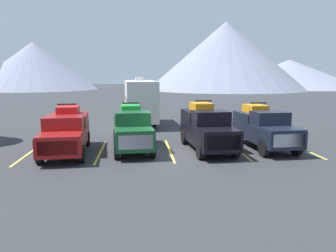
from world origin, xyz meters
TOP-DOWN VIEW (x-y plane):
  - ground_plane at (0.00, 0.00)m, footprint 240.00×240.00m
  - pickup_truck_a at (-5.51, 0.91)m, footprint 2.53×5.88m
  - pickup_truck_b at (-2.04, 1.30)m, footprint 2.38×5.35m
  - pickup_truck_c at (2.06, 0.99)m, footprint 2.42×5.51m
  - pickup_truck_d at (5.35, 1.14)m, footprint 2.41×5.37m
  - lot_stripe_a at (-7.49, 0.94)m, footprint 0.12×5.50m
  - lot_stripe_b at (-3.74, 0.94)m, footprint 0.12×5.50m
  - lot_stripe_c at (0.00, 0.94)m, footprint 0.12×5.50m
  - lot_stripe_d at (3.74, 0.94)m, footprint 0.12×5.50m
  - lot_stripe_e at (7.49, 0.94)m, footprint 0.12×5.50m
  - camper_trailer_a at (-1.53, 10.12)m, footprint 2.73×7.81m
  - mountain_ridge at (2.13, 74.23)m, footprint 123.04×50.13m

SIDE VIEW (x-z plane):
  - ground_plane at x=0.00m, z-range 0.00..0.00m
  - lot_stripe_a at x=-7.49m, z-range 0.00..0.01m
  - lot_stripe_b at x=-3.74m, z-range 0.00..0.01m
  - lot_stripe_c at x=0.00m, z-range 0.00..0.01m
  - lot_stripe_d at x=3.74m, z-range 0.00..0.01m
  - lot_stripe_e at x=7.49m, z-range 0.00..0.01m
  - pickup_truck_a at x=-5.51m, z-range -0.12..2.43m
  - pickup_truck_d at x=5.35m, z-range -0.09..2.44m
  - pickup_truck_b at x=-2.04m, z-range -0.09..2.47m
  - pickup_truck_c at x=2.06m, z-range -0.12..2.56m
  - camper_trailer_a at x=-1.53m, z-range 0.10..4.00m
  - mountain_ridge at x=2.13m, z-range -1.58..15.97m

